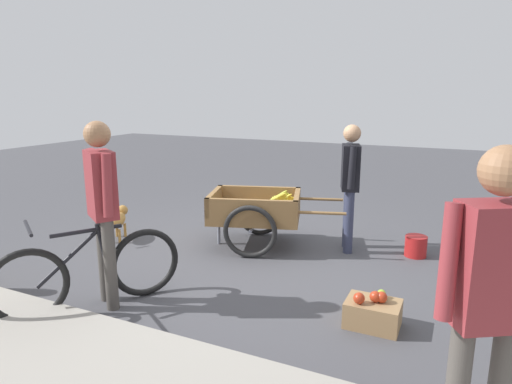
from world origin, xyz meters
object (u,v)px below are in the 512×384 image
cyclist_person (102,198)px  mixed_fruit_crate (373,312)px  vendor_person (350,177)px  plastic_bucket (416,246)px  bystander_person (491,289)px  dog (118,219)px  fruit_cart (256,212)px  bicycle (90,271)px

cyclist_person → mixed_fruit_crate: (-2.27, -0.62, -0.89)m
vendor_person → plastic_bucket: 1.13m
vendor_person → bystander_person: size_ratio=0.91×
cyclist_person → mixed_fruit_crate: bearing=-164.6°
vendor_person → dog: (2.85, 0.87, -0.65)m
cyclist_person → dog: cyclist_person is taller
fruit_cart → mixed_fruit_crate: bearing=141.0°
bicycle → mixed_fruit_crate: bearing=-162.3°
vendor_person → mixed_fruit_crate: bearing=110.3°
vendor_person → dog: size_ratio=2.49×
dog → mixed_fruit_crate: (-3.49, 0.87, -0.15)m
cyclist_person → dog: 2.07m
bicycle → dog: 1.98m
cyclist_person → mixed_fruit_crate: size_ratio=3.81×
dog → bystander_person: bystander_person is taller
bicycle → mixed_fruit_crate: bicycle is taller
cyclist_person → bicycle: bearing=57.2°
vendor_person → plastic_bucket: (-0.79, -0.12, -0.79)m
bicycle → cyclist_person: (-0.08, -0.13, 0.66)m
bicycle → plastic_bucket: size_ratio=5.64×
fruit_cart → cyclist_person: (0.54, 2.02, 0.57)m
cyclist_person → vendor_person: bearing=-124.5°
mixed_fruit_crate → dog: bearing=-14.0°
dog → mixed_fruit_crate: 3.60m
plastic_bucket → dog: bearing=15.3°
fruit_cart → plastic_bucket: bearing=-166.1°
mixed_fruit_crate → vendor_person: bearing=-69.7°
bicycle → dog: size_ratio=2.31×
bystander_person → cyclist_person: bearing=-12.6°
vendor_person → bystander_person: bearing=114.4°
mixed_fruit_crate → bystander_person: 1.74m
vendor_person → bicycle: 3.08m
plastic_bucket → mixed_fruit_crate: bearing=85.4°
fruit_cart → vendor_person: (-1.08, -0.35, 0.48)m
cyclist_person → mixed_fruit_crate: 2.52m
fruit_cart → bicycle: (0.63, 2.15, -0.09)m
plastic_bucket → bystander_person: bearing=100.5°
vendor_person → mixed_fruit_crate: vendor_person is taller
dog → bystander_person: (-4.23, 2.17, 0.75)m
bystander_person → mixed_fruit_crate: bearing=-60.5°
bicycle → plastic_bucket: 3.63m
bicycle → bystander_person: (-3.09, 0.55, 0.67)m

